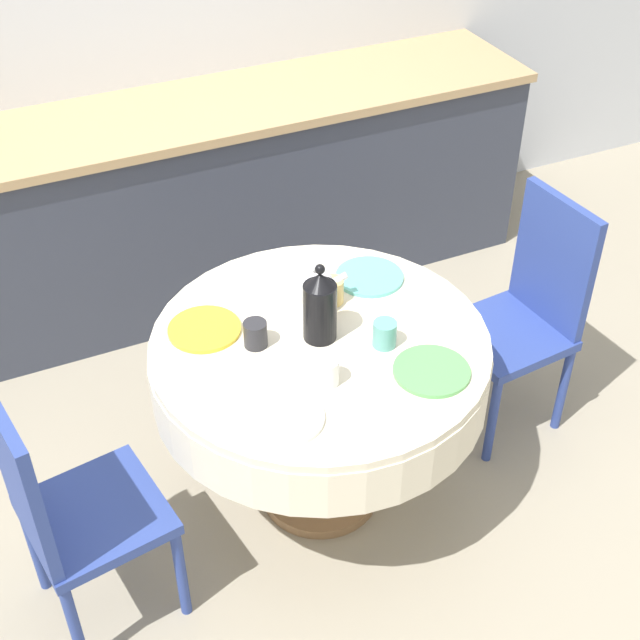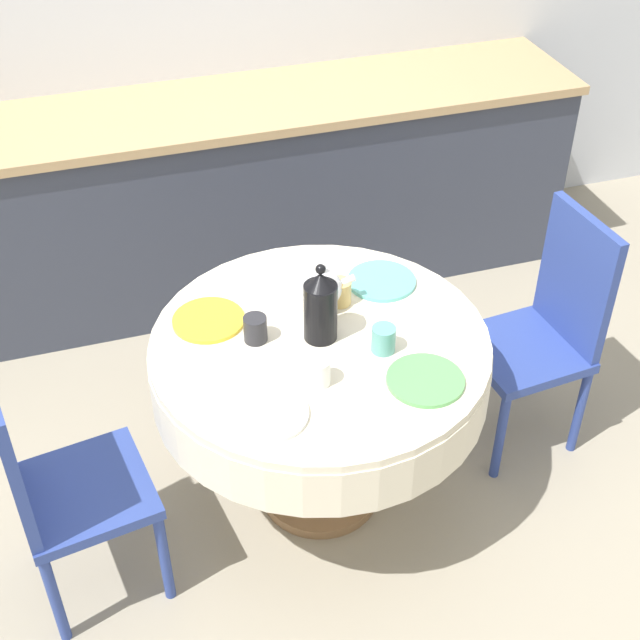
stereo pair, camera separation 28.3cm
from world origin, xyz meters
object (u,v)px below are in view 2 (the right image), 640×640
at_px(coffee_carafe, 320,306).
at_px(chair_left, 546,325).
at_px(teapot, 322,288).
at_px(chair_right, 53,480).

bearing_deg(coffee_carafe, chair_left, 4.59).
bearing_deg(chair_left, coffee_carafe, 89.21).
bearing_deg(teapot, chair_right, -162.36).
xyz_separation_m(chair_left, teapot, (-0.85, 0.08, 0.30)).
xyz_separation_m(chair_right, coffee_carafe, (0.90, 0.15, 0.34)).
bearing_deg(chair_left, chair_right, 91.78).
height_order(chair_left, chair_right, same).
height_order(chair_left, teapot, chair_left).
relative_size(chair_right, coffee_carafe, 3.41).
distance_m(chair_left, coffee_carafe, 0.97).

